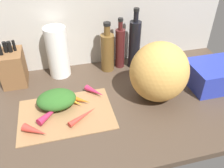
% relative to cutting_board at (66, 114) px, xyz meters
% --- Properties ---
extents(ground_plane, '(1.70, 0.80, 0.03)m').
position_rel_cutting_board_xyz_m(ground_plane, '(0.13, 0.04, -0.02)').
color(ground_plane, '#47382B').
extents(wall_back, '(1.70, 0.03, 0.60)m').
position_rel_cutting_board_xyz_m(wall_back, '(0.13, 0.43, 0.30)').
color(wall_back, '#BCB7AD').
rests_on(wall_back, ground_plane).
extents(cutting_board, '(0.42, 0.29, 0.01)m').
position_rel_cutting_board_xyz_m(cutting_board, '(0.00, 0.00, 0.00)').
color(cutting_board, '#997047').
rests_on(cutting_board, ground_plane).
extents(carrot_0, '(0.10, 0.08, 0.03)m').
position_rel_cutting_board_xyz_m(carrot_0, '(0.08, 0.06, 0.02)').
color(carrot_0, orange).
rests_on(carrot_0, cutting_board).
extents(carrot_1, '(0.14, 0.12, 0.03)m').
position_rel_cutting_board_xyz_m(carrot_1, '(-0.03, 0.07, 0.02)').
color(carrot_1, orange).
rests_on(carrot_1, cutting_board).
extents(carrot_2, '(0.13, 0.13, 0.03)m').
position_rel_cutting_board_xyz_m(carrot_2, '(-0.07, 0.00, 0.02)').
color(carrot_2, '#B2264C').
rests_on(carrot_2, cutting_board).
extents(carrot_3, '(0.09, 0.10, 0.03)m').
position_rel_cutting_board_xyz_m(carrot_3, '(0.15, 0.10, 0.02)').
color(carrot_3, '#B2264C').
rests_on(carrot_3, cutting_board).
extents(carrot_4, '(0.11, 0.09, 0.03)m').
position_rel_cutting_board_xyz_m(carrot_4, '(-0.13, -0.09, 0.02)').
color(carrot_4, red).
rests_on(carrot_4, cutting_board).
extents(carrot_5, '(0.10, 0.10, 0.03)m').
position_rel_cutting_board_xyz_m(carrot_5, '(0.04, 0.06, 0.02)').
color(carrot_5, orange).
rests_on(carrot_5, cutting_board).
extents(carrot_6, '(0.14, 0.10, 0.03)m').
position_rel_cutting_board_xyz_m(carrot_6, '(0.07, -0.05, 0.02)').
color(carrot_6, red).
rests_on(carrot_6, cutting_board).
extents(carrot_greens_pile, '(0.18, 0.14, 0.08)m').
position_rel_cutting_board_xyz_m(carrot_greens_pile, '(-0.03, 0.06, 0.04)').
color(carrot_greens_pile, '#2D6023').
rests_on(carrot_greens_pile, cutting_board).
extents(winter_squash, '(0.28, 0.26, 0.29)m').
position_rel_cutting_board_xyz_m(winter_squash, '(0.45, 0.02, 0.14)').
color(winter_squash, gold).
rests_on(winter_squash, ground_plane).
extents(knife_block, '(0.12, 0.15, 0.23)m').
position_rel_cutting_board_xyz_m(knife_block, '(-0.23, 0.32, 0.09)').
color(knife_block, brown).
rests_on(knife_block, ground_plane).
extents(paper_towel_roll, '(0.11, 0.11, 0.28)m').
position_rel_cutting_board_xyz_m(paper_towel_roll, '(0.00, 0.34, 0.13)').
color(paper_towel_roll, white).
rests_on(paper_towel_roll, ground_plane).
extents(bottle_0, '(0.07, 0.07, 0.28)m').
position_rel_cutting_board_xyz_m(bottle_0, '(0.27, 0.32, 0.11)').
color(bottle_0, brown).
rests_on(bottle_0, ground_plane).
extents(bottle_1, '(0.05, 0.05, 0.29)m').
position_rel_cutting_board_xyz_m(bottle_1, '(0.35, 0.34, 0.12)').
color(bottle_1, '#471919').
rests_on(bottle_1, ground_plane).
extents(bottle_2, '(0.07, 0.07, 0.34)m').
position_rel_cutting_board_xyz_m(bottle_2, '(0.43, 0.32, 0.14)').
color(bottle_2, black).
rests_on(bottle_2, ground_plane).
extents(dish_rack, '(0.29, 0.21, 0.12)m').
position_rel_cutting_board_xyz_m(dish_rack, '(0.78, 0.04, 0.06)').
color(dish_rack, '#2838AD').
rests_on(dish_rack, ground_plane).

